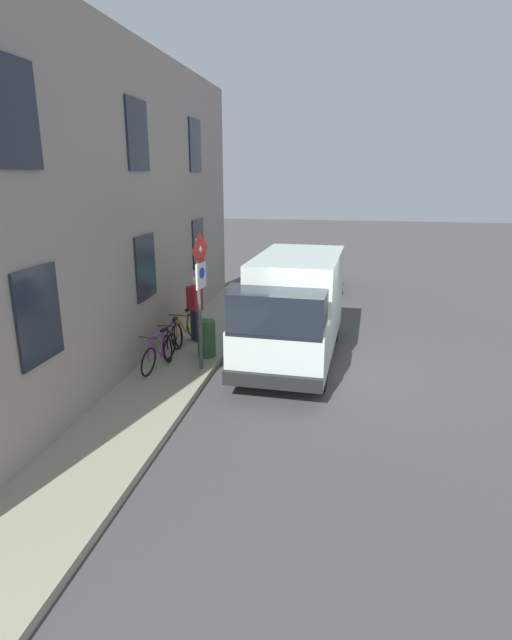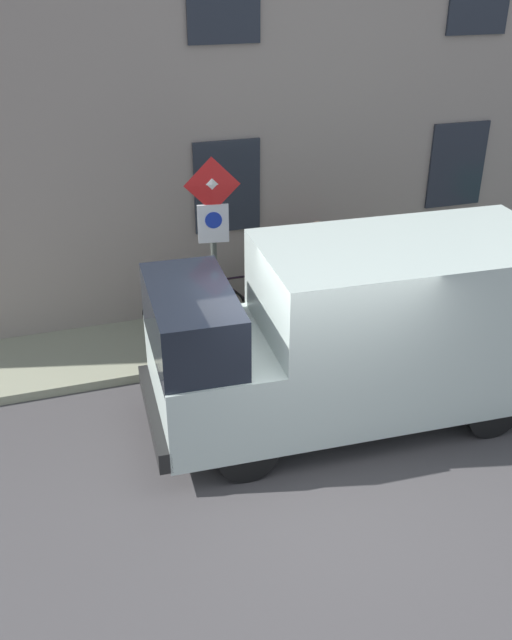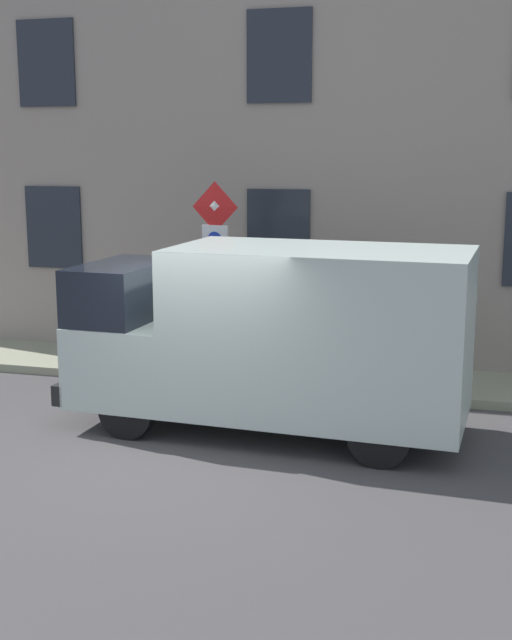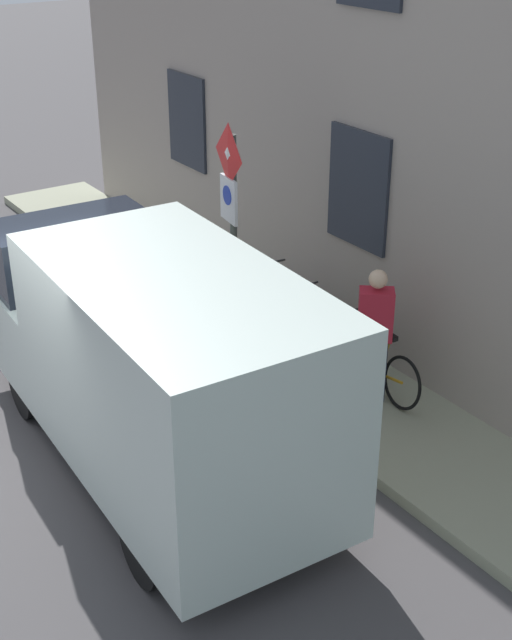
{
  "view_description": "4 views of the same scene",
  "coord_description": "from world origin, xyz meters",
  "px_view_note": "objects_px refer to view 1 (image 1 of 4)",
  "views": [
    {
      "loc": [
        -0.39,
        11.03,
        4.44
      ],
      "look_at": [
        1.65,
        -0.13,
        1.14
      ],
      "focal_mm": 28.35,
      "sensor_mm": 36.0,
      "label": 1
    },
    {
      "loc": [
        -6.25,
        2.87,
        5.7
      ],
      "look_at": [
        1.8,
        0.29,
        1.18
      ],
      "focal_mm": 38.77,
      "sensor_mm": 36.0,
      "label": 2
    },
    {
      "loc": [
        -9.73,
        -3.49,
        3.73
      ],
      "look_at": [
        1.51,
        -0.37,
        1.37
      ],
      "focal_mm": 47.32,
      "sensor_mm": 36.0,
      "label": 3
    },
    {
      "loc": [
        -2.8,
        -8.05,
        5.78
      ],
      "look_at": [
        2.45,
        -0.37,
        1.14
      ],
      "focal_mm": 49.33,
      "sensor_mm": 36.0,
      "label": 4
    }
  ],
  "objects_px": {
    "bicycle_orange": "(185,329)",
    "pedestrian": "(195,307)",
    "parked_hatchback": "(312,269)",
    "sign_post_stacked": "(200,282)",
    "delivery_van": "(294,306)",
    "bicycle_purple": "(159,353)",
    "bicycle_black": "(173,340)",
    "litter_bin": "(206,338)"
  },
  "relations": [
    {
      "from": "bicycle_purple",
      "to": "pedestrian",
      "type": "xyz_separation_m",
      "value": [
        -0.23,
        -2.05,
        0.56
      ]
    },
    {
      "from": "pedestrian",
      "to": "litter_bin",
      "type": "bearing_deg",
      "value": -112.3
    },
    {
      "from": "sign_post_stacked",
      "to": "bicycle_black",
      "type": "height_order",
      "value": "sign_post_stacked"
    },
    {
      "from": "delivery_van",
      "to": "bicycle_orange",
      "type": "height_order",
      "value": "delivery_van"
    },
    {
      "from": "sign_post_stacked",
      "to": "bicycle_purple",
      "type": "xyz_separation_m",
      "value": [
        0.98,
        0.13,
        -1.65
      ]
    },
    {
      "from": "sign_post_stacked",
      "to": "bicycle_black",
      "type": "relative_size",
      "value": 1.75
    },
    {
      "from": "sign_post_stacked",
      "to": "litter_bin",
      "type": "xyz_separation_m",
      "value": [
        0.14,
        -0.83,
        -1.57
      ]
    },
    {
      "from": "bicycle_black",
      "to": "litter_bin",
      "type": "xyz_separation_m",
      "value": [
        -0.84,
        -0.04,
        0.08
      ]
    },
    {
      "from": "bicycle_black",
      "to": "parked_hatchback",
      "type": "bearing_deg",
      "value": 157.63
    },
    {
      "from": "sign_post_stacked",
      "to": "bicycle_orange",
      "type": "bearing_deg",
      "value": -60.08
    },
    {
      "from": "parked_hatchback",
      "to": "bicycle_purple",
      "type": "relative_size",
      "value": 2.42
    },
    {
      "from": "bicycle_orange",
      "to": "pedestrian",
      "type": "relative_size",
      "value": 1.0
    },
    {
      "from": "bicycle_orange",
      "to": "bicycle_purple",
      "type": "xyz_separation_m",
      "value": [
        0.0,
        1.84,
        0.0
      ]
    },
    {
      "from": "sign_post_stacked",
      "to": "litter_bin",
      "type": "distance_m",
      "value": 1.78
    },
    {
      "from": "bicycle_orange",
      "to": "bicycle_black",
      "type": "xyz_separation_m",
      "value": [
        -0.0,
        0.92,
        0.0
      ]
    },
    {
      "from": "sign_post_stacked",
      "to": "bicycle_purple",
      "type": "distance_m",
      "value": 1.92
    },
    {
      "from": "parked_hatchback",
      "to": "bicycle_black",
      "type": "distance_m",
      "value": 9.42
    },
    {
      "from": "bicycle_black",
      "to": "bicycle_purple",
      "type": "height_order",
      "value": "same"
    },
    {
      "from": "parked_hatchback",
      "to": "bicycle_black",
      "type": "height_order",
      "value": "parked_hatchback"
    },
    {
      "from": "bicycle_purple",
      "to": "sign_post_stacked",
      "type": "bearing_deg",
      "value": 103.61
    },
    {
      "from": "bicycle_orange",
      "to": "bicycle_purple",
      "type": "relative_size",
      "value": 1.0
    },
    {
      "from": "sign_post_stacked",
      "to": "delivery_van",
      "type": "xyz_separation_m",
      "value": [
        -1.92,
        -1.45,
        -0.82
      ]
    },
    {
      "from": "pedestrian",
      "to": "litter_bin",
      "type": "relative_size",
      "value": 1.91
    },
    {
      "from": "litter_bin",
      "to": "bicycle_orange",
      "type": "bearing_deg",
      "value": -46.2
    },
    {
      "from": "parked_hatchback",
      "to": "pedestrian",
      "type": "xyz_separation_m",
      "value": [
        2.51,
        7.88,
        0.34
      ]
    },
    {
      "from": "parked_hatchback",
      "to": "bicycle_orange",
      "type": "bearing_deg",
      "value": -23.73
    },
    {
      "from": "sign_post_stacked",
      "to": "bicycle_orange",
      "type": "relative_size",
      "value": 1.75
    },
    {
      "from": "sign_post_stacked",
      "to": "litter_bin",
      "type": "height_order",
      "value": "sign_post_stacked"
    },
    {
      "from": "delivery_van",
      "to": "litter_bin",
      "type": "bearing_deg",
      "value": -70.4
    },
    {
      "from": "sign_post_stacked",
      "to": "parked_hatchback",
      "type": "height_order",
      "value": "sign_post_stacked"
    },
    {
      "from": "bicycle_orange",
      "to": "bicycle_purple",
      "type": "bearing_deg",
      "value": 3.6
    },
    {
      "from": "litter_bin",
      "to": "sign_post_stacked",
      "type": "bearing_deg",
      "value": 99.43
    },
    {
      "from": "sign_post_stacked",
      "to": "bicycle_orange",
      "type": "xyz_separation_m",
      "value": [
        0.98,
        -1.71,
        -1.65
      ]
    },
    {
      "from": "bicycle_black",
      "to": "bicycle_orange",
      "type": "bearing_deg",
      "value": 174.6
    },
    {
      "from": "parked_hatchback",
      "to": "bicycle_orange",
      "type": "relative_size",
      "value": 2.41
    },
    {
      "from": "delivery_van",
      "to": "pedestrian",
      "type": "xyz_separation_m",
      "value": [
        2.67,
        -0.47,
        -0.26
      ]
    },
    {
      "from": "bicycle_orange",
      "to": "litter_bin",
      "type": "distance_m",
      "value": 1.22
    },
    {
      "from": "bicycle_orange",
      "to": "parked_hatchback",
      "type": "bearing_deg",
      "value": 164.92
    },
    {
      "from": "litter_bin",
      "to": "bicycle_purple",
      "type": "bearing_deg",
      "value": 48.43
    },
    {
      "from": "sign_post_stacked",
      "to": "delivery_van",
      "type": "bearing_deg",
      "value": -142.81
    },
    {
      "from": "delivery_van",
      "to": "bicycle_orange",
      "type": "relative_size",
      "value": 3.16
    },
    {
      "from": "bicycle_purple",
      "to": "parked_hatchback",
      "type": "bearing_deg",
      "value": 170.8
    }
  ]
}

